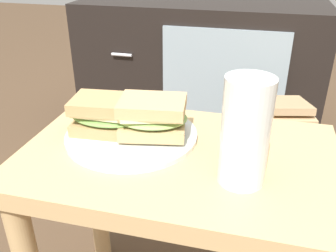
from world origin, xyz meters
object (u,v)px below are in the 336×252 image
object	(u,v)px
paper_bag	(263,161)
plate	(132,135)
sandwich_back	(153,116)
beer_glass	(245,133)
sandwich_front	(109,115)
tv_cabinet	(200,71)

from	to	relation	value
paper_bag	plate	bearing A→B (deg)	-122.70
plate	sandwich_back	world-z (taller)	sandwich_back
paper_bag	beer_glass	bearing A→B (deg)	-96.20
sandwich_back	sandwich_front	bearing A→B (deg)	-178.11
sandwich_back	paper_bag	world-z (taller)	sandwich_back
plate	sandwich_back	bearing A→B (deg)	1.89
plate	sandwich_front	size ratio (longest dim) A/B	1.65
sandwich_front	beer_glass	distance (m)	0.27
tv_cabinet	sandwich_front	world-z (taller)	tv_cabinet
tv_cabinet	sandwich_front	xyz separation A→B (m)	(-0.02, -0.92, 0.21)
plate	beer_glass	world-z (taller)	beer_glass
plate	sandwich_back	size ratio (longest dim) A/B	1.73
plate	sandwich_front	distance (m)	0.06
sandwich_back	beer_glass	xyz separation A→B (m)	(0.17, -0.09, 0.03)
tv_cabinet	plate	size ratio (longest dim) A/B	3.86
plate	beer_glass	distance (m)	0.24
plate	beer_glass	xyz separation A→B (m)	(0.21, -0.09, 0.08)
plate	sandwich_front	bearing A→B (deg)	-178.11
plate	sandwich_back	distance (m)	0.06
tv_cabinet	sandwich_back	xyz separation A→B (m)	(0.06, -0.91, 0.22)
beer_glass	paper_bag	xyz separation A→B (m)	(0.05, 0.50, -0.35)
sandwich_back	tv_cabinet	bearing A→B (deg)	93.79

